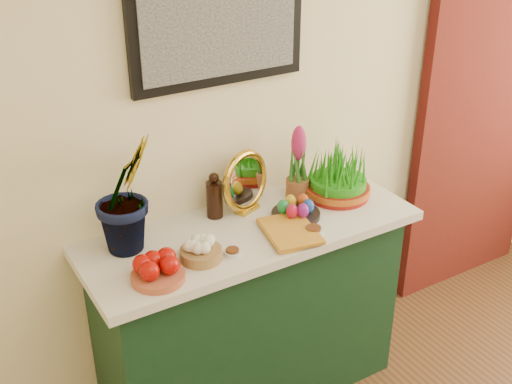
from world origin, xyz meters
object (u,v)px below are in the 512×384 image
Objects in this scene: book at (267,235)px; wheatgrass_sabzeh at (338,175)px; mirror at (245,182)px; hyacinth_green at (125,176)px; sideboard at (250,317)px.

wheatgrass_sabzeh is at bearing 29.78° from book.
hyacinth_green is at bearing -176.88° from mirror.
sideboard is 0.91m from hyacinth_green.
book is (0.01, -0.12, 0.48)m from sideboard.
mirror reaches higher than wheatgrass_sabzeh.
wheatgrass_sabzeh is at bearing 3.54° from sideboard.
wheatgrass_sabzeh is (0.94, -0.08, -0.20)m from hyacinth_green.
sideboard is 4.51× the size of wheatgrass_sabzeh.
mirror reaches higher than book.
hyacinth_green reaches higher than sideboard.
sideboard is 0.61m from mirror.
mirror reaches higher than sideboard.
sideboard is 4.98× the size of book.
mirror is 1.05× the size of book.
wheatgrass_sabzeh reaches higher than sideboard.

